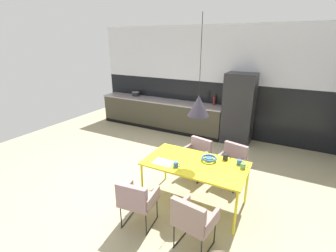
# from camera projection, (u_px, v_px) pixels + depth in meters

# --- Properties ---
(ground_plane) EXTENTS (9.06, 9.06, 0.00)m
(ground_plane) POSITION_uv_depth(u_px,v_px,m) (146.00, 186.00, 4.48)
(ground_plane) COLOR tan
(back_wall_splashback_dark) EXTENTS (6.97, 0.12, 1.49)m
(back_wall_splashback_dark) POSITION_uv_depth(u_px,v_px,m) (207.00, 107.00, 6.95)
(back_wall_splashback_dark) COLOR black
(back_wall_splashback_dark) RESTS_ON ground
(back_wall_panel_upper) EXTENTS (6.97, 0.12, 1.49)m
(back_wall_panel_upper) POSITION_uv_depth(u_px,v_px,m) (210.00, 54.00, 6.44)
(back_wall_panel_upper) COLOR silver
(back_wall_panel_upper) RESTS_ON back_wall_splashback_dark
(kitchen_counter) EXTENTS (3.95, 0.63, 0.89)m
(kitchen_counter) POSITION_uv_depth(u_px,v_px,m) (160.00, 114.00, 7.37)
(kitchen_counter) COLOR #3C382B
(kitchen_counter) RESTS_ON ground
(refrigerator_column) EXTENTS (0.75, 0.60, 1.83)m
(refrigerator_column) POSITION_uv_depth(u_px,v_px,m) (239.00, 109.00, 6.16)
(refrigerator_column) COLOR #232326
(refrigerator_column) RESTS_ON ground
(dining_table) EXTENTS (1.61, 0.88, 0.75)m
(dining_table) POSITION_uv_depth(u_px,v_px,m) (195.00, 165.00, 3.80)
(dining_table) COLOR yellow
(dining_table) RESTS_ON ground
(armchair_by_stool) EXTENTS (0.57, 0.56, 0.77)m
(armchair_by_stool) POSITION_uv_depth(u_px,v_px,m) (232.00, 160.00, 4.43)
(armchair_by_stool) COLOR gray
(armchair_by_stool) RESTS_ON ground
(armchair_facing_counter) EXTENTS (0.54, 0.53, 0.80)m
(armchair_facing_counter) POSITION_uv_depth(u_px,v_px,m) (192.00, 217.00, 2.95)
(armchair_facing_counter) COLOR gray
(armchair_facing_counter) RESTS_ON ground
(armchair_corner_seat) EXTENTS (0.57, 0.56, 0.75)m
(armchair_corner_seat) POSITION_uv_depth(u_px,v_px,m) (197.00, 152.00, 4.70)
(armchair_corner_seat) COLOR gray
(armchair_corner_seat) RESTS_ON ground
(armchair_near_window) EXTENTS (0.54, 0.53, 0.77)m
(armchair_near_window) POSITION_uv_depth(u_px,v_px,m) (136.00, 198.00, 3.35)
(armchair_near_window) COLOR gray
(armchair_near_window) RESTS_ON ground
(fruit_bowl) EXTENTS (0.25, 0.25, 0.06)m
(fruit_bowl) POSITION_uv_depth(u_px,v_px,m) (209.00, 158.00, 3.84)
(fruit_bowl) COLOR #33607F
(fruit_bowl) RESTS_ON dining_table
(open_book) EXTENTS (0.31, 0.22, 0.02)m
(open_book) POSITION_uv_depth(u_px,v_px,m) (163.00, 162.00, 3.78)
(open_book) COLOR white
(open_book) RESTS_ON dining_table
(mug_glass_clear) EXTENTS (0.12, 0.08, 0.08)m
(mug_glass_clear) POSITION_uv_depth(u_px,v_px,m) (240.00, 162.00, 3.71)
(mug_glass_clear) COLOR #335B93
(mug_glass_clear) RESTS_ON dining_table
(mug_tall_blue) EXTENTS (0.13, 0.08, 0.10)m
(mug_tall_blue) POSITION_uv_depth(u_px,v_px,m) (226.00, 157.00, 3.86)
(mug_tall_blue) COLOR black
(mug_tall_blue) RESTS_ON dining_table
(mug_short_terracotta) EXTENTS (0.12, 0.08, 0.09)m
(mug_short_terracotta) POSITION_uv_depth(u_px,v_px,m) (243.00, 166.00, 3.59)
(mug_short_terracotta) COLOR #5B8456
(mug_short_terracotta) RESTS_ON dining_table
(mug_white_ceramic) EXTENTS (0.12, 0.08, 0.09)m
(mug_white_ceramic) POSITION_uv_depth(u_px,v_px,m) (176.00, 165.00, 3.64)
(mug_white_ceramic) COLOR #335B93
(mug_white_ceramic) RESTS_ON dining_table
(cooking_pot) EXTENTS (0.25, 0.25, 0.16)m
(cooking_pot) POSITION_uv_depth(u_px,v_px,m) (136.00, 94.00, 7.73)
(cooking_pot) COLOR black
(cooking_pot) RESTS_ON kitchen_counter
(bottle_wine_green) EXTENTS (0.07, 0.07, 0.29)m
(bottle_wine_green) POSITION_uv_depth(u_px,v_px,m) (214.00, 101.00, 6.61)
(bottle_wine_green) COLOR maroon
(bottle_wine_green) RESTS_ON kitchen_counter
(bottle_oil_tall) EXTENTS (0.07, 0.07, 0.31)m
(bottle_oil_tall) POSITION_uv_depth(u_px,v_px,m) (198.00, 102.00, 6.47)
(bottle_oil_tall) COLOR maroon
(bottle_oil_tall) RESTS_ON kitchen_counter
(pendant_lamp_over_table_near) EXTENTS (0.32, 0.32, 1.41)m
(pendant_lamp_over_table_near) POSITION_uv_depth(u_px,v_px,m) (199.00, 106.00, 3.49)
(pendant_lamp_over_table_near) COLOR black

